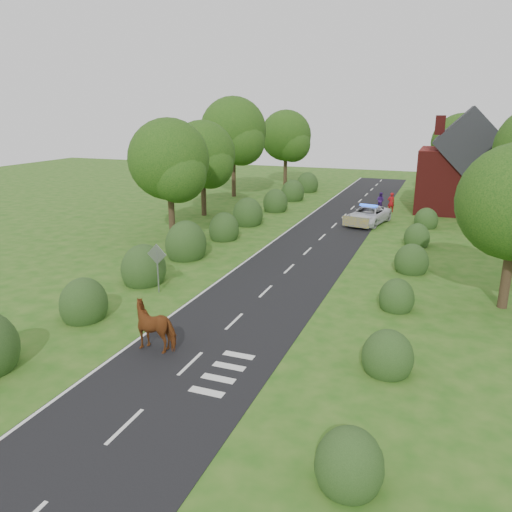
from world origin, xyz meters
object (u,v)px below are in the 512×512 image
at_px(road_sign, 157,261).
at_px(pedestrian_red, 391,202).
at_px(cow, 157,328).
at_px(police_van, 368,215).
at_px(pedestrian_purple, 380,201).

height_order(road_sign, pedestrian_red, road_sign).
xyz_separation_m(cow, police_van, (4.20, 24.85, -0.07)).
distance_m(police_van, pedestrian_purple, 6.94).
bearing_deg(cow, pedestrian_purple, 168.25).
bearing_deg(police_van, pedestrian_red, 90.67).
height_order(pedestrian_red, pedestrian_purple, pedestrian_red).
relative_size(road_sign, pedestrian_purple, 1.65).
bearing_deg(pedestrian_purple, police_van, 111.49).
bearing_deg(pedestrian_purple, cow, 104.27).
height_order(cow, police_van, police_van).
bearing_deg(cow, police_van, 166.27).
relative_size(road_sign, police_van, 0.45).
relative_size(road_sign, cow, 1.14).
relative_size(cow, pedestrian_purple, 1.44).
height_order(police_van, pedestrian_purple, police_van).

